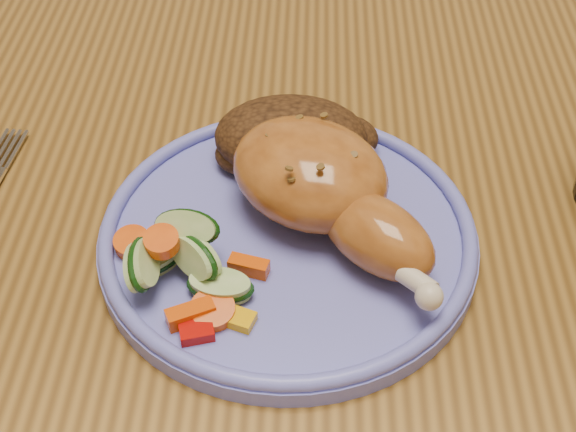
{
  "coord_description": "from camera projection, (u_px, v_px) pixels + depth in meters",
  "views": [
    {
      "loc": [
        -0.01,
        -0.44,
        1.13
      ],
      "look_at": [
        -0.02,
        -0.08,
        0.78
      ],
      "focal_mm": 50.0,
      "sensor_mm": 36.0,
      "label": 1
    }
  ],
  "objects": [
    {
      "name": "dining_table",
      "position": [
        317.0,
        240.0,
        0.64
      ],
      "size": [
        0.9,
        1.4,
        0.75
      ],
      "color": "brown",
      "rests_on": "ground"
    },
    {
      "name": "chair_far",
      "position": [
        318.0,
        18.0,
        1.2
      ],
      "size": [
        0.42,
        0.42,
        0.91
      ],
      "color": "#4C2D16",
      "rests_on": "ground"
    },
    {
      "name": "plate",
      "position": [
        288.0,
        239.0,
        0.52
      ],
      "size": [
        0.24,
        0.24,
        0.01
      ],
      "primitive_type": "cylinder",
      "color": "#6367CD",
      "rests_on": "dining_table"
    },
    {
      "name": "plate_rim",
      "position": [
        288.0,
        227.0,
        0.51
      ],
      "size": [
        0.24,
        0.24,
        0.01
      ],
      "primitive_type": "torus",
      "color": "#6367CD",
      "rests_on": "plate"
    },
    {
      "name": "chicken_leg",
      "position": [
        325.0,
        187.0,
        0.5
      ],
      "size": [
        0.16,
        0.17,
        0.06
      ],
      "color": "#AF6324",
      "rests_on": "plate"
    },
    {
      "name": "rice_pilaf",
      "position": [
        294.0,
        138.0,
        0.55
      ],
      "size": [
        0.11,
        0.08,
        0.05
      ],
      "color": "#3F240F",
      "rests_on": "plate"
    },
    {
      "name": "vegetable_pile",
      "position": [
        182.0,
        264.0,
        0.48
      ],
      "size": [
        0.1,
        0.09,
        0.05
      ],
      "color": "#A50A05",
      "rests_on": "plate"
    }
  ]
}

